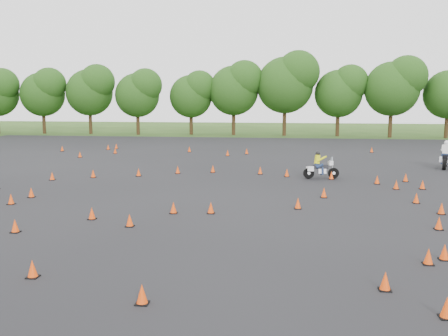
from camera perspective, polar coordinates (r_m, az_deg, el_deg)
ground at (r=21.02m, az=-1.37°, el=-4.79°), size 140.00×140.00×0.00m
asphalt_pad at (r=26.85m, az=0.54°, el=-1.92°), size 62.00×62.00×0.00m
treeline at (r=55.37m, az=5.46°, el=7.94°), size 86.96×32.08×10.51m
traffic_cones at (r=25.77m, az=0.05°, el=-1.84°), size 33.03×33.14×0.45m
rider_yellow at (r=29.18m, az=11.09°, el=0.32°), size 2.13×0.94×1.59m
rider_white at (r=35.99m, az=23.98°, el=1.45°), size 1.47×2.52×1.86m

